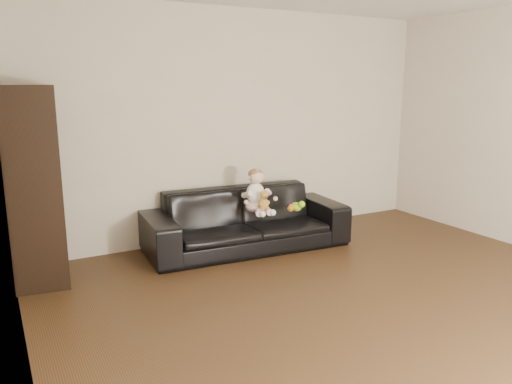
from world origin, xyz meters
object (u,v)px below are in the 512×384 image
cabinet (36,187)px  teddy_bear (264,201)px  baby (257,193)px  toy_green (296,207)px  sofa (246,219)px  toy_rattle (291,208)px  toy_blue_disc (298,207)px

cabinet → teddy_bear: size_ratio=8.91×
baby → toy_green: (0.40, -0.16, -0.16)m
sofa → cabinet: 2.15m
cabinet → baby: cabinet is taller
sofa → baby: 0.34m
cabinet → teddy_bear: (2.15, -0.29, -0.31)m
baby → toy_green: bearing=-3.6°
baby → toy_rattle: size_ratio=6.63×
sofa → teddy_bear: size_ratio=11.05×
sofa → toy_rattle: sofa is taller
toy_rattle → toy_blue_disc: (0.17, 0.13, -0.03)m
sofa → toy_blue_disc: (0.57, -0.14, 0.11)m
sofa → toy_blue_disc: bearing=-10.1°
teddy_bear → toy_blue_disc: (0.50, 0.12, -0.15)m
cabinet → toy_rattle: size_ratio=24.82×
teddy_bear → toy_green: (0.39, -0.02, -0.11)m
toy_blue_disc → toy_green: bearing=-128.4°
teddy_bear → toy_blue_disc: bearing=28.4°
sofa → toy_blue_disc: 0.60m
cabinet → teddy_bear: bearing=-1.0°
baby → toy_rattle: 0.41m
sofa → toy_rattle: (0.40, -0.27, 0.14)m
baby → cabinet: bearing=-165.8°
sofa → toy_blue_disc: sofa is taller
sofa → toy_rattle: size_ratio=30.80×
toy_green → toy_blue_disc: bearing=51.6°
teddy_bear → toy_green: 0.41m
baby → teddy_bear: size_ratio=2.38×
toy_rattle → toy_blue_disc: size_ratio=0.74×
cabinet → toy_rattle: cabinet is taller
sofa → toy_green: 0.56m
cabinet → toy_blue_disc: cabinet is taller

